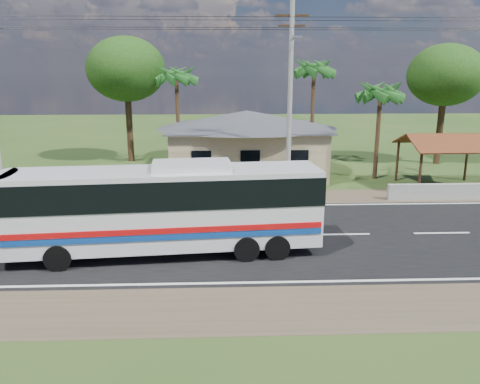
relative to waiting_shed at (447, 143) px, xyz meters
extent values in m
plane|color=#284619|center=(-13.00, -8.50, -2.73)|extent=(120.00, 120.00, 0.00)
cube|color=black|center=(-13.00, -8.50, -2.72)|extent=(120.00, 10.00, 0.02)
cube|color=brown|center=(-13.00, -2.00, -2.72)|extent=(120.00, 3.00, 0.01)
cube|color=brown|center=(-13.00, -15.00, -2.72)|extent=(120.00, 3.00, 0.01)
cube|color=silver|center=(-13.00, -3.80, -2.70)|extent=(120.00, 0.15, 0.01)
cube|color=silver|center=(-13.00, -13.20, -2.70)|extent=(120.00, 0.15, 0.01)
cube|color=silver|center=(-13.00, -8.50, -2.70)|extent=(120.00, 0.15, 0.01)
cube|color=tan|center=(-12.00, 4.50, -1.13)|extent=(10.00, 8.00, 3.20)
cube|color=#4C4F54|center=(-12.00, 4.50, 0.52)|extent=(10.60, 8.60, 0.10)
pyramid|color=#4C4F54|center=(-12.00, 4.50, 1.67)|extent=(12.40, 10.00, 1.20)
cube|color=black|center=(-15.00, 0.48, -1.03)|extent=(1.20, 0.08, 1.20)
cube|color=black|center=(-12.00, 0.48, -1.03)|extent=(1.20, 0.08, 1.20)
cube|color=black|center=(-9.00, 0.48, -1.03)|extent=(1.20, 0.08, 1.20)
cylinder|color=#352513|center=(-2.30, -1.80, -1.43)|extent=(0.16, 0.16, 2.60)
cylinder|color=#352513|center=(-2.30, 1.80, -1.43)|extent=(0.16, 0.16, 2.60)
cylinder|color=#352513|center=(2.30, 1.80, -1.43)|extent=(0.16, 0.16, 2.60)
cube|color=brown|center=(0.00, -1.10, 0.17)|extent=(5.20, 2.28, 0.90)
cube|color=brown|center=(0.00, 1.10, 0.17)|extent=(5.20, 2.28, 0.90)
cube|color=#352513|center=(0.00, 0.00, 0.52)|extent=(5.20, 0.12, 0.12)
cube|color=#9E9E99|center=(-1.00, -2.90, -2.28)|extent=(7.00, 0.30, 0.90)
cylinder|color=#9E9E99|center=(-10.00, -2.00, 2.77)|extent=(0.26, 0.26, 11.00)
cube|color=#352513|center=(-10.00, -2.00, 7.07)|extent=(1.80, 0.12, 0.12)
cube|color=#352513|center=(-10.00, -2.00, 6.57)|extent=(1.40, 0.10, 0.10)
cylinder|color=gray|center=(-10.00, -3.00, 5.87)|extent=(0.08, 2.00, 0.08)
cube|color=gray|center=(-10.00, -4.00, 5.87)|extent=(0.50, 0.18, 0.12)
cylinder|color=black|center=(-18.00, -2.00, 6.87)|extent=(16.00, 0.02, 0.02)
cylinder|color=black|center=(-2.50, -2.00, 6.87)|extent=(15.00, 0.02, 0.02)
cylinder|color=#47301E|center=(-3.50, 2.50, 0.27)|extent=(0.28, 0.28, 6.00)
cylinder|color=#47301E|center=(-7.00, 7.00, 1.02)|extent=(0.28, 0.28, 7.50)
cylinder|color=#47301E|center=(-17.00, 7.50, 0.77)|extent=(0.28, 0.28, 7.00)
cylinder|color=#47301E|center=(-21.00, 9.50, 0.25)|extent=(0.50, 0.50, 5.95)
ellipsoid|color=#18390F|center=(-21.00, 9.50, 4.42)|extent=(6.00, 6.00, 4.92)
cylinder|color=#47301E|center=(3.00, 7.50, 0.07)|extent=(0.50, 0.50, 5.60)
ellipsoid|color=#18390F|center=(3.00, 7.50, 3.99)|extent=(5.60, 5.60, 4.59)
cube|color=silver|center=(-15.86, -10.40, -0.82)|extent=(11.91, 3.48, 2.93)
cube|color=black|center=(-15.86, -10.40, -0.09)|extent=(11.96, 3.54, 1.08)
cube|color=black|center=(-21.71, -10.92, -0.43)|extent=(0.32, 2.25, 1.76)
cube|color=#B40B0D|center=(-15.75, -11.63, -1.36)|extent=(11.50, 1.07, 0.22)
cube|color=navy|center=(-15.75, -11.63, -1.60)|extent=(11.50, 1.07, 0.22)
cube|color=silver|center=(-14.89, -10.31, 0.79)|extent=(3.06, 1.82, 0.29)
cylinder|color=black|center=(-19.66, -11.87, -2.24)|extent=(1.00, 0.43, 0.98)
cylinder|color=black|center=(-19.86, -9.63, -2.24)|extent=(1.00, 0.43, 0.98)
cylinder|color=black|center=(-12.84, -11.26, -2.24)|extent=(1.00, 0.43, 0.98)
cylinder|color=black|center=(-13.04, -9.02, -2.24)|extent=(1.00, 0.43, 0.98)
cylinder|color=black|center=(-11.67, -11.15, -2.24)|extent=(1.00, 0.43, 0.98)
cylinder|color=black|center=(-11.87, -8.91, -2.24)|extent=(1.00, 0.43, 0.98)
imported|color=black|center=(-12.54, -0.82, -2.31)|extent=(1.71, 1.13, 0.85)
camera|label=1|loc=(-13.73, -27.77, 4.25)|focal=35.00mm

